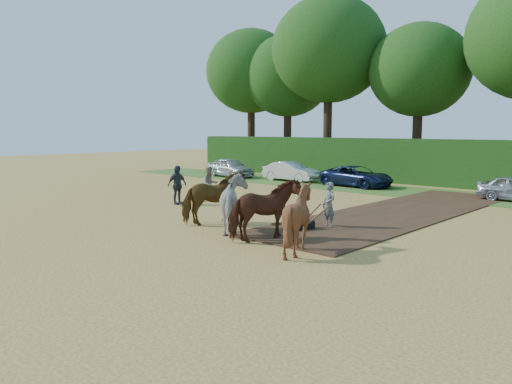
{
  "coord_description": "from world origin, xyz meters",
  "views": [
    {
      "loc": [
        11.44,
        -13.18,
        3.63
      ],
      "look_at": [
        -0.54,
        -0.12,
        1.4
      ],
      "focal_mm": 35.0,
      "sensor_mm": 36.0,
      "label": 1
    }
  ],
  "objects_px": {
    "plough_team": "(253,207)",
    "parked_cars": "(440,183)",
    "spectator_far": "(177,185)",
    "spectator_near": "(210,184)"
  },
  "relations": [
    {
      "from": "spectator_far",
      "to": "plough_team",
      "type": "bearing_deg",
      "value": -110.8
    },
    {
      "from": "spectator_far",
      "to": "plough_team",
      "type": "xyz_separation_m",
      "value": [
        7.69,
        -2.87,
        0.06
      ]
    },
    {
      "from": "spectator_far",
      "to": "parked_cars",
      "type": "distance_m",
      "value": 14.46
    },
    {
      "from": "plough_team",
      "to": "spectator_near",
      "type": "bearing_deg",
      "value": 147.41
    },
    {
      "from": "spectator_far",
      "to": "parked_cars",
      "type": "height_order",
      "value": "spectator_far"
    },
    {
      "from": "spectator_far",
      "to": "plough_team",
      "type": "distance_m",
      "value": 8.21
    },
    {
      "from": "spectator_near",
      "to": "parked_cars",
      "type": "relative_size",
      "value": 0.05
    },
    {
      "from": "plough_team",
      "to": "parked_cars",
      "type": "bearing_deg",
      "value": 88.79
    },
    {
      "from": "spectator_near",
      "to": "parked_cars",
      "type": "bearing_deg",
      "value": -18.13
    },
    {
      "from": "parked_cars",
      "to": "spectator_near",
      "type": "bearing_deg",
      "value": -126.75
    }
  ]
}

